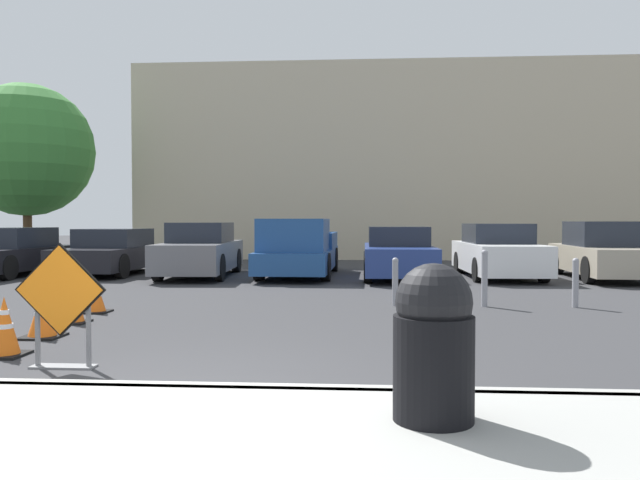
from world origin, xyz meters
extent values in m
plane|color=#333335|center=(0.00, 10.00, 0.00)|extent=(96.00, 96.00, 0.00)
cube|color=#999993|center=(0.00, -1.20, 0.07)|extent=(30.94, 2.40, 0.14)
cube|color=#999993|center=(0.00, 0.00, 0.07)|extent=(30.94, 0.20, 0.14)
cube|color=black|center=(-1.48, 1.05, 0.83)|extent=(0.98, 0.02, 0.98)
cube|color=orange|center=(-1.48, 1.04, 0.83)|extent=(0.92, 0.02, 0.92)
cube|color=slate|center=(-1.48, 1.10, 0.01)|extent=(0.67, 0.20, 0.02)
cube|color=slate|center=(-1.76, 1.10, 0.41)|extent=(0.04, 0.04, 0.83)
cube|color=slate|center=(-1.20, 1.10, 0.41)|extent=(0.04, 0.04, 0.83)
cube|color=black|center=(-2.42, 1.59, 0.01)|extent=(0.45, 0.45, 0.03)
cone|color=orange|center=(-2.42, 1.59, 0.36)|extent=(0.33, 0.33, 0.66)
cylinder|color=white|center=(-2.42, 1.59, 0.50)|extent=(0.11, 0.11, 0.06)
cylinder|color=white|center=(-2.42, 1.59, 0.34)|extent=(0.19, 0.19, 0.06)
cube|color=black|center=(-2.57, 2.72, 0.01)|extent=(0.49, 0.49, 0.03)
cone|color=orange|center=(-2.57, 2.72, 0.33)|extent=(0.37, 0.37, 0.60)
cylinder|color=white|center=(-2.57, 2.72, 0.46)|extent=(0.11, 0.11, 0.05)
cylinder|color=white|center=(-2.57, 2.72, 0.32)|extent=(0.20, 0.20, 0.05)
cube|color=black|center=(-2.70, 3.88, 0.01)|extent=(0.44, 0.44, 0.03)
cone|color=orange|center=(-2.70, 3.88, 0.39)|extent=(0.32, 0.32, 0.71)
cylinder|color=white|center=(-2.70, 3.88, 0.54)|extent=(0.10, 0.10, 0.06)
cylinder|color=white|center=(-2.70, 3.88, 0.37)|extent=(0.18, 0.18, 0.06)
cube|color=black|center=(-2.82, 4.95, 0.01)|extent=(0.45, 0.45, 0.03)
cone|color=orange|center=(-2.82, 4.95, 0.31)|extent=(0.33, 0.33, 0.56)
cylinder|color=white|center=(-2.82, 4.95, 0.43)|extent=(0.10, 0.10, 0.05)
cylinder|color=white|center=(-2.82, 4.95, 0.30)|extent=(0.18, 0.18, 0.05)
cube|color=black|center=(-8.28, 11.76, 0.48)|extent=(1.99, 4.69, 0.61)
cube|color=#1E232D|center=(-8.28, 11.88, 1.07)|extent=(1.67, 2.19, 0.57)
cylinder|color=black|center=(-7.51, 10.30, 0.33)|extent=(0.23, 0.67, 0.66)
cylinder|color=black|center=(-7.40, 13.16, 0.33)|extent=(0.23, 0.67, 0.66)
cylinder|color=black|center=(-9.06, 13.23, 0.33)|extent=(0.23, 0.67, 0.66)
cube|color=black|center=(-5.56, 12.33, 0.49)|extent=(2.07, 4.35, 0.60)
cube|color=#1E232D|center=(-5.55, 12.44, 1.05)|extent=(1.74, 2.04, 0.53)
cylinder|color=black|center=(-4.76, 10.97, 0.33)|extent=(0.23, 0.68, 0.67)
cylinder|color=black|center=(-6.48, 11.05, 0.33)|extent=(0.23, 0.68, 0.67)
cylinder|color=black|center=(-4.63, 13.61, 0.33)|extent=(0.23, 0.68, 0.67)
cylinder|color=black|center=(-6.36, 13.69, 0.33)|extent=(0.23, 0.68, 0.67)
cube|color=slate|center=(-2.83, 11.78, 0.57)|extent=(1.95, 4.66, 0.76)
cube|color=#1E232D|center=(-2.84, 11.90, 1.22)|extent=(1.62, 2.18, 0.55)
cylinder|color=black|center=(-1.97, 10.41, 0.35)|extent=(0.24, 0.72, 0.71)
cylinder|color=black|center=(-3.55, 10.33, 0.35)|extent=(0.24, 0.72, 0.71)
cylinder|color=black|center=(-2.11, 13.24, 0.35)|extent=(0.24, 0.72, 0.71)
cylinder|color=black|center=(-3.69, 13.16, 0.35)|extent=(0.24, 0.72, 0.71)
cube|color=navy|center=(-0.10, 12.21, 0.47)|extent=(1.96, 5.24, 0.55)
cube|color=navy|center=(-0.12, 11.04, 1.17)|extent=(1.75, 2.11, 0.85)
cube|color=navy|center=(-0.06, 14.45, 0.97)|extent=(1.76, 0.13, 0.45)
cube|color=navy|center=(0.80, 13.23, 0.97)|extent=(0.15, 2.50, 0.45)
cube|color=navy|center=(-0.96, 13.27, 0.97)|extent=(0.15, 2.50, 0.45)
cylinder|color=black|center=(0.72, 10.63, 0.36)|extent=(0.25, 0.73, 0.72)
cylinder|color=black|center=(-0.99, 10.66, 0.36)|extent=(0.25, 0.73, 0.72)
cylinder|color=black|center=(0.78, 13.75, 0.36)|extent=(0.25, 0.73, 0.72)
cylinder|color=black|center=(-0.93, 13.79, 0.36)|extent=(0.25, 0.73, 0.72)
cube|color=navy|center=(2.62, 11.66, 0.53)|extent=(1.80, 4.50, 0.69)
cube|color=#1E232D|center=(2.63, 11.77, 1.13)|extent=(1.58, 2.07, 0.51)
cylinder|color=black|center=(3.45, 10.26, 0.33)|extent=(0.20, 0.67, 0.67)
cylinder|color=black|center=(1.80, 10.26, 0.33)|extent=(0.20, 0.67, 0.67)
cylinder|color=black|center=(3.45, 13.05, 0.33)|extent=(0.20, 0.67, 0.67)
cylinder|color=black|center=(1.80, 13.05, 0.33)|extent=(0.20, 0.67, 0.67)
cube|color=white|center=(5.35, 12.03, 0.56)|extent=(1.86, 4.52, 0.76)
cube|color=#1E232D|center=(5.35, 12.15, 1.20)|extent=(1.60, 2.09, 0.53)
cylinder|color=black|center=(6.19, 10.66, 0.31)|extent=(0.21, 0.63, 0.63)
cylinder|color=black|center=(4.56, 10.63, 0.31)|extent=(0.21, 0.63, 0.63)
cylinder|color=black|center=(6.14, 13.44, 0.31)|extent=(0.21, 0.63, 0.63)
cylinder|color=black|center=(4.51, 13.41, 0.31)|extent=(0.21, 0.63, 0.63)
cube|color=#A39984|center=(8.08, 11.79, 0.53)|extent=(1.97, 4.57, 0.69)
cube|color=#1E232D|center=(8.08, 11.90, 1.20)|extent=(1.65, 2.13, 0.66)
cylinder|color=black|center=(7.21, 10.43, 0.34)|extent=(0.23, 0.69, 0.68)
cylinder|color=black|center=(8.95, 13.15, 0.34)|extent=(0.23, 0.69, 0.68)
cylinder|color=black|center=(7.33, 13.22, 0.34)|extent=(0.23, 0.69, 0.68)
cylinder|color=black|center=(2.17, -0.82, 0.51)|extent=(0.57, 0.57, 0.74)
sphere|color=black|center=(2.17, -0.82, 0.98)|extent=(0.54, 0.54, 0.54)
cylinder|color=gray|center=(2.26, 6.14, 0.41)|extent=(0.11, 0.11, 0.82)
sphere|color=gray|center=(2.26, 6.14, 0.82)|extent=(0.12, 0.12, 0.12)
cylinder|color=gray|center=(3.86, 6.14, 0.49)|extent=(0.11, 0.11, 0.97)
sphere|color=gray|center=(3.86, 6.14, 0.97)|extent=(0.12, 0.12, 0.12)
cylinder|color=gray|center=(5.46, 6.14, 0.41)|extent=(0.11, 0.11, 0.83)
sphere|color=gray|center=(5.46, 6.14, 0.83)|extent=(0.12, 0.12, 0.12)
cube|color=beige|center=(3.78, 21.79, 3.93)|extent=(22.75, 5.00, 7.85)
cylinder|color=#513823|center=(-10.93, 17.42, 1.17)|extent=(0.32, 0.32, 2.34)
sphere|color=#387A33|center=(-10.93, 17.42, 4.20)|extent=(4.95, 4.95, 4.95)
camera|label=1|loc=(1.67, -5.23, 1.55)|focal=35.00mm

